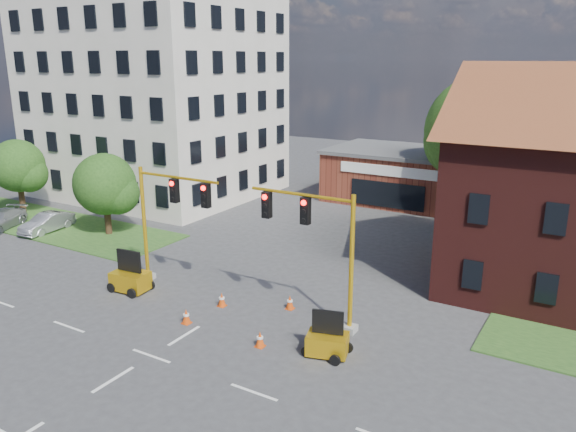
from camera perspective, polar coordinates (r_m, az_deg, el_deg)
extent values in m
plane|color=#3B3B3E|center=(23.99, -13.72, -13.65)|extent=(120.00, 120.00, 0.00)
cube|color=#284F1D|center=(44.39, -23.38, -0.66)|extent=(22.00, 6.00, 0.08)
cube|color=beige|center=(50.73, -13.46, 13.54)|extent=(18.00, 15.00, 20.00)
cube|color=maroon|center=(48.04, 11.80, 3.90)|extent=(12.00, 8.00, 4.00)
cube|color=#515254|center=(47.66, 11.94, 6.43)|extent=(12.40, 8.40, 0.30)
cube|color=white|center=(44.07, 10.14, 4.53)|extent=(8.00, 0.10, 0.80)
cube|color=black|center=(44.47, 10.02, 2.13)|extent=(6.00, 0.10, 2.00)
cylinder|color=#311C11|center=(43.47, 18.61, 2.59)|extent=(0.44, 0.44, 4.62)
sphere|color=#1E4515|center=(42.77, 19.10, 8.08)|extent=(8.10, 8.10, 8.10)
sphere|color=#1E4515|center=(42.91, 21.18, 6.48)|extent=(5.67, 5.67, 5.67)
cylinder|color=#311C11|center=(39.79, -17.85, -0.09)|extent=(0.44, 0.44, 2.50)
sphere|color=#1E4515|center=(39.26, -18.13, 3.10)|extent=(4.12, 4.12, 4.12)
sphere|color=#1E4515|center=(38.97, -16.92, 2.25)|extent=(2.88, 2.88, 2.88)
cylinder|color=#311C11|center=(47.85, -25.43, 1.81)|extent=(0.44, 0.44, 2.64)
sphere|color=#1E4515|center=(47.39, -25.77, 4.62)|extent=(4.00, 4.00, 4.00)
sphere|color=#1E4515|center=(47.00, -24.84, 3.90)|extent=(2.80, 2.80, 2.80)
cube|color=gray|center=(31.62, -14.02, -5.96)|extent=(0.60, 0.60, 0.30)
cylinder|color=gold|center=(30.68, -14.38, -0.83)|extent=(0.20, 0.20, 6.20)
cylinder|color=gold|center=(28.32, -11.16, 3.86)|extent=(5.00, 0.14, 0.14)
cube|color=black|center=(28.64, -11.46, 2.53)|extent=(0.40, 0.32, 1.20)
cube|color=black|center=(27.36, -8.34, 2.07)|extent=(0.40, 0.32, 1.20)
sphere|color=#FF0C07|center=(28.42, -11.75, 3.25)|extent=(0.24, 0.24, 0.24)
cube|color=gray|center=(25.25, 6.25, -11.30)|extent=(0.60, 0.60, 0.30)
cylinder|color=gold|center=(24.06, 6.46, -5.03)|extent=(0.20, 0.20, 6.20)
cylinder|color=gold|center=(24.31, 1.29, 2.20)|extent=(5.00, 0.14, 0.14)
cube|color=black|center=(24.36, 1.79, 0.53)|extent=(0.40, 0.32, 1.20)
cube|color=black|center=(25.36, -2.16, 1.14)|extent=(0.40, 0.32, 1.20)
sphere|color=#FF0C07|center=(24.11, 1.59, 1.35)|extent=(0.24, 0.24, 0.24)
cube|color=gold|center=(30.14, -15.70, -6.33)|extent=(1.96, 1.40, 0.93)
cube|color=black|center=(29.76, -15.85, -4.40)|extent=(1.45, 0.26, 1.13)
cube|color=gold|center=(23.24, 4.02, -12.81)|extent=(1.88, 1.50, 0.82)
cube|color=black|center=(22.80, 4.07, -10.70)|extent=(1.25, 0.46, 1.00)
cube|color=#D7430B|center=(26.29, -10.26, -10.64)|extent=(0.38, 0.38, 0.04)
cone|color=#D7430B|center=(26.15, -10.30, -9.99)|extent=(0.40, 0.40, 0.70)
cylinder|color=white|center=(26.12, -10.31, -9.85)|extent=(0.27, 0.27, 0.09)
cube|color=#D7430B|center=(27.73, -6.72, -9.04)|extent=(0.38, 0.38, 0.04)
cone|color=#D7430B|center=(27.59, -6.74, -8.41)|extent=(0.40, 0.40, 0.70)
cylinder|color=white|center=(27.56, -6.75, -8.28)|extent=(0.27, 0.27, 0.09)
cube|color=#D7430B|center=(24.03, -2.85, -13.07)|extent=(0.38, 0.38, 0.04)
cone|color=#D7430B|center=(23.87, -2.86, -12.37)|extent=(0.40, 0.40, 0.70)
cylinder|color=white|center=(23.84, -2.87, -12.23)|extent=(0.27, 0.27, 0.09)
cube|color=#D7430B|center=(27.26, 0.19, -9.38)|extent=(0.38, 0.38, 0.04)
cone|color=#D7430B|center=(27.12, 0.19, -8.74)|extent=(0.40, 0.40, 0.70)
cylinder|color=white|center=(27.09, 0.19, -8.61)|extent=(0.27, 0.27, 0.09)
imported|color=silver|center=(31.96, 21.88, -5.19)|extent=(5.82, 2.86, 1.59)
imported|color=#9C9EA3|center=(42.07, -23.29, -0.64)|extent=(1.79, 4.09, 1.31)
imported|color=#9C9EA3|center=(44.19, -27.18, -0.36)|extent=(3.42, 4.85, 1.30)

